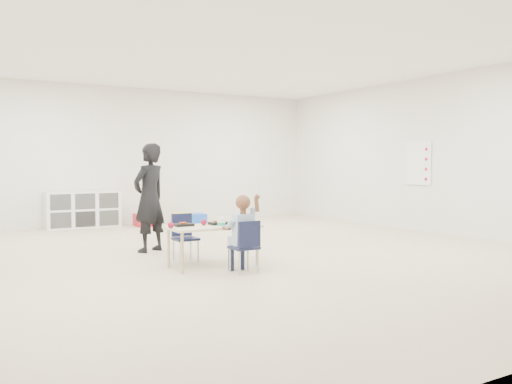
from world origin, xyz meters
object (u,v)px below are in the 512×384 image
table (213,246)px  child (244,231)px  adult (149,198)px  cubby_shelf (83,210)px  chair_near (244,246)px

table → child: bearing=-73.1°
table → child: 0.56m
table → adult: bearing=101.2°
cubby_shelf → child: bearing=-84.3°
child → cubby_shelf: (-0.54, 5.39, -0.12)m
table → cubby_shelf: 4.91m
table → chair_near: size_ratio=1.83×
table → chair_near: chair_near is taller
chair_near → table: bearing=106.9°
cubby_shelf → adult: bearing=-87.9°
child → chair_near: bearing=0.0°
chair_near → adult: adult is taller
chair_near → adult: size_ratio=0.39×
adult → table: bearing=73.6°
table → child: size_ratio=1.16×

